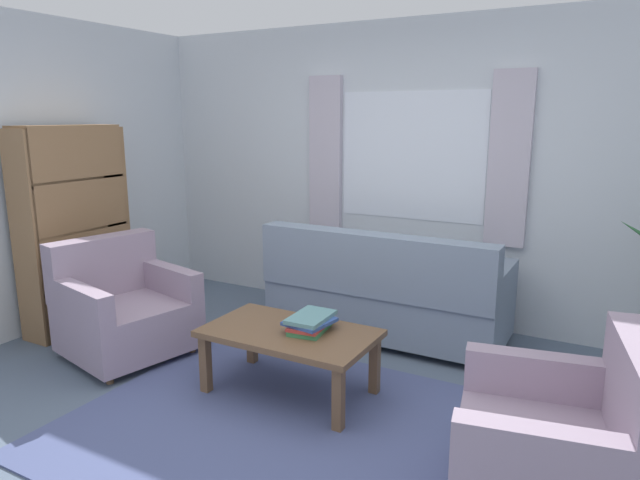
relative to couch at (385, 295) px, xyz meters
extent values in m
plane|color=slate|center=(-0.03, -1.59, -0.37)|extent=(6.24, 6.24, 0.00)
cube|color=silver|center=(-0.03, 0.67, 0.93)|extent=(5.32, 0.12, 2.60)
cube|color=white|center=(-0.03, 0.61, 1.08)|extent=(1.30, 0.01, 1.10)
cube|color=silver|center=(-0.86, 0.58, 1.08)|extent=(0.32, 0.06, 1.40)
cube|color=silver|center=(0.80, 0.58, 1.08)|extent=(0.32, 0.06, 1.40)
cube|color=#4C5684|center=(-0.03, -1.59, -0.36)|extent=(2.36, 2.06, 0.01)
cube|color=gray|center=(0.00, 0.07, -0.12)|extent=(1.90, 0.80, 0.38)
cube|color=gray|center=(0.00, -0.25, 0.31)|extent=(1.90, 0.20, 0.48)
cube|color=gray|center=(0.87, 0.07, 0.19)|extent=(0.16, 0.80, 0.24)
cube|color=gray|center=(-0.87, 0.07, 0.19)|extent=(0.16, 0.80, 0.24)
cylinder|color=brown|center=(0.85, 0.37, -0.34)|extent=(0.06, 0.06, 0.06)
cylinder|color=brown|center=(-0.85, 0.37, -0.34)|extent=(0.06, 0.06, 0.06)
cylinder|color=brown|center=(0.85, -0.23, -0.34)|extent=(0.06, 0.06, 0.06)
cylinder|color=brown|center=(-0.85, -0.23, -0.34)|extent=(0.06, 0.06, 0.06)
cube|color=#998499|center=(-1.56, -1.27, -0.13)|extent=(0.97, 1.00, 0.36)
cube|color=#998499|center=(-1.88, -1.20, 0.28)|extent=(0.37, 0.86, 0.46)
cube|color=#998499|center=(-1.64, -1.62, 0.16)|extent=(0.81, 0.30, 0.22)
cube|color=#998499|center=(-1.47, -0.92, 0.16)|extent=(0.81, 0.30, 0.22)
cylinder|color=brown|center=(-1.32, -1.68, -0.34)|extent=(0.05, 0.05, 0.06)
cylinder|color=brown|center=(-1.17, -1.02, -0.34)|extent=(0.05, 0.05, 0.06)
cylinder|color=brown|center=(-1.95, -1.53, -0.34)|extent=(0.05, 0.05, 0.06)
cylinder|color=brown|center=(-1.79, -0.87, -0.34)|extent=(0.05, 0.05, 0.06)
cube|color=#998499|center=(1.47, -1.65, -0.13)|extent=(0.94, 0.97, 0.36)
cube|color=#998499|center=(1.41, -1.30, 0.16)|extent=(0.81, 0.26, 0.22)
cube|color=#998499|center=(1.54, -2.00, 0.16)|extent=(0.81, 0.26, 0.22)
cylinder|color=brown|center=(1.10, -1.37, -0.34)|extent=(0.05, 0.05, 0.06)
cube|color=brown|center=(-0.17, -1.20, 0.05)|extent=(1.10, 0.64, 0.04)
cube|color=brown|center=(-0.66, -1.46, -0.17)|extent=(0.06, 0.06, 0.40)
cube|color=brown|center=(0.32, -1.46, -0.17)|extent=(0.06, 0.06, 0.40)
cube|color=brown|center=(-0.66, -0.94, -0.17)|extent=(0.06, 0.06, 0.40)
cube|color=brown|center=(0.32, -0.94, -0.17)|extent=(0.06, 0.06, 0.40)
cube|color=#387F4C|center=(-0.05, -1.13, 0.09)|extent=(0.25, 0.34, 0.03)
cube|color=#B23833|center=(-0.04, -1.14, 0.11)|extent=(0.24, 0.34, 0.02)
cube|color=#335199|center=(-0.05, -1.14, 0.14)|extent=(0.29, 0.32, 0.02)
cube|color=#5B8E93|center=(-0.05, -1.12, 0.16)|extent=(0.23, 0.34, 0.03)
cube|color=olive|center=(-2.41, -0.57, 0.48)|extent=(0.30, 0.04, 1.70)
cube|color=olive|center=(-2.41, -1.47, 0.48)|extent=(0.30, 0.04, 1.70)
cube|color=olive|center=(-2.27, -1.02, 0.48)|extent=(0.02, 0.90, 1.70)
cube|color=olive|center=(-2.41, -1.02, -0.36)|extent=(0.30, 0.86, 0.02)
cube|color=olive|center=(-2.41, -1.02, 0.07)|extent=(0.30, 0.86, 0.02)
cube|color=olive|center=(-2.41, -1.02, 0.49)|extent=(0.30, 0.86, 0.02)
cube|color=olive|center=(-2.41, -1.02, 0.92)|extent=(0.30, 0.86, 0.02)
cube|color=olive|center=(-2.41, -1.02, 1.34)|extent=(0.30, 0.86, 0.02)
cube|color=#5B8E93|center=(-2.41, -0.68, 0.64)|extent=(0.25, 0.10, 0.27)
cube|color=orange|center=(-2.41, -0.77, 0.61)|extent=(0.23, 0.05, 0.22)
cube|color=#335199|center=(-2.41, -0.85, 0.64)|extent=(0.25, 0.10, 0.28)
cube|color=orange|center=(-2.41, -0.95, 0.60)|extent=(0.28, 0.08, 0.20)
cube|color=#387F4C|center=(-2.41, -1.03, 0.64)|extent=(0.26, 0.05, 0.28)
cube|color=#7F478C|center=(-2.41, -1.11, 0.65)|extent=(0.26, 0.09, 0.30)
camera|label=1|loc=(1.68, -4.12, 1.43)|focal=31.85mm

